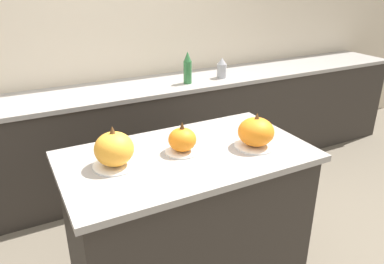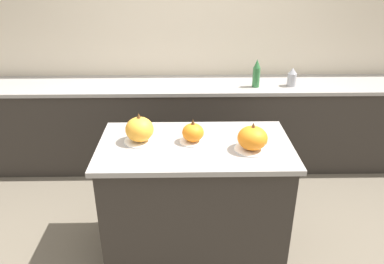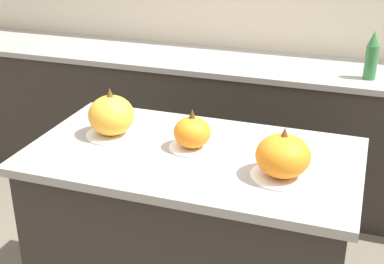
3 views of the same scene
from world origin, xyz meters
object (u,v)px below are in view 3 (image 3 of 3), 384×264
(pumpkin_cake_center, at_px, (192,133))
(bottle_tall, at_px, (372,56))
(pumpkin_cake_right, at_px, (283,157))
(pumpkin_cake_left, at_px, (111,116))

(pumpkin_cake_center, relative_size, bottle_tall, 0.68)
(pumpkin_cake_right, bearing_deg, pumpkin_cake_center, 162.46)
(pumpkin_cake_right, relative_size, bottle_tall, 0.83)
(pumpkin_cake_center, xyz_separation_m, pumpkin_cake_right, (0.38, -0.12, 0.01))
(pumpkin_cake_left, relative_size, pumpkin_cake_center, 1.19)
(pumpkin_cake_center, distance_m, pumpkin_cake_right, 0.40)
(pumpkin_cake_left, distance_m, pumpkin_cake_right, 0.75)
(pumpkin_cake_left, height_order, pumpkin_cake_right, pumpkin_cake_left)
(pumpkin_cake_right, xyz_separation_m, bottle_tall, (0.25, 1.31, 0.04))
(pumpkin_cake_center, relative_size, pumpkin_cake_right, 0.82)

